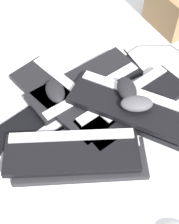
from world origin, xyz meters
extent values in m
plane|color=silver|center=(0.00, 0.00, 0.00)|extent=(3.20, 3.20, 0.00)
cube|color=black|center=(0.24, 0.04, 0.01)|extent=(0.39, 0.44, 0.02)
cube|color=silver|center=(0.29, 0.08, 0.03)|extent=(0.29, 0.35, 0.01)
cube|color=black|center=(0.03, 0.17, 0.01)|extent=(0.44, 0.39, 0.02)
cube|color=#B2B5BA|center=(-0.01, 0.12, 0.03)|extent=(0.35, 0.29, 0.01)
cube|color=#232326|center=(-0.11, 0.00, 0.01)|extent=(0.25, 0.46, 0.02)
cube|color=silver|center=(-0.06, 0.02, 0.03)|extent=(0.13, 0.42, 0.01)
cube|color=black|center=(0.11, -0.16, 0.01)|extent=(0.27, 0.46, 0.02)
cube|color=silver|center=(0.17, -0.17, 0.03)|extent=(0.15, 0.41, 0.01)
cube|color=black|center=(0.11, 0.12, 0.04)|extent=(0.38, 0.45, 0.02)
cube|color=silver|center=(0.16, 0.08, 0.06)|extent=(0.27, 0.36, 0.01)
cube|color=black|center=(-0.10, 0.03, 0.04)|extent=(0.24, 0.46, 0.02)
cube|color=silver|center=(-0.05, 0.04, 0.06)|extent=(0.13, 0.42, 0.01)
cube|color=black|center=(0.20, 0.05, 0.04)|extent=(0.42, 0.41, 0.02)
cube|color=silver|center=(0.16, 0.01, 0.06)|extent=(0.33, 0.31, 0.01)
cube|color=black|center=(0.12, -0.15, 0.04)|extent=(0.43, 0.41, 0.02)
cube|color=silver|center=(0.16, -0.11, 0.06)|extent=(0.34, 0.31, 0.01)
cube|color=black|center=(0.10, -0.14, 0.07)|extent=(0.26, 0.46, 0.02)
cube|color=silver|center=(0.15, -0.16, 0.09)|extent=(0.14, 0.41, 0.01)
ellipsoid|color=black|center=(0.11, 0.14, 0.08)|extent=(0.13, 0.11, 0.04)
ellipsoid|color=#4C4C51|center=(-0.17, 0.23, 0.02)|extent=(0.13, 0.11, 0.04)
ellipsoid|color=black|center=(0.14, -0.12, 0.11)|extent=(0.13, 0.10, 0.04)
ellipsoid|color=#4C4C51|center=(0.08, -0.16, 0.11)|extent=(0.09, 0.12, 0.04)
cylinder|color=#59595B|center=(-0.15, 0.26, 0.00)|extent=(0.01, 0.10, 0.01)
sphere|color=#59595B|center=(-0.15, 0.21, 0.00)|extent=(0.01, 0.01, 0.01)
cylinder|color=#59595B|center=(0.37, -0.07, 0.00)|extent=(0.08, 0.04, 0.01)
cylinder|color=#59595B|center=(0.45, -0.11, 0.00)|extent=(0.08, 0.06, 0.01)
cylinder|color=#59595B|center=(0.50, -0.18, 0.00)|extent=(0.03, 0.09, 0.01)
cylinder|color=#59595B|center=(0.52, -0.26, 0.00)|extent=(0.02, 0.06, 0.01)
sphere|color=#59595B|center=(0.33, -0.05, 0.00)|extent=(0.01, 0.01, 0.01)
sphere|color=#59595B|center=(0.41, -0.08, 0.00)|extent=(0.01, 0.01, 0.01)
sphere|color=#59595B|center=(0.49, -0.14, 0.00)|extent=(0.01, 0.01, 0.01)
sphere|color=#59595B|center=(0.51, -0.22, 0.00)|extent=(0.01, 0.01, 0.01)
sphere|color=#59595B|center=(0.52, -0.29, 0.00)|extent=(0.01, 0.01, 0.01)
cube|color=olive|center=(0.67, -0.28, 0.09)|extent=(0.28, 0.27, 0.18)
camera|label=1|loc=(-0.58, -0.11, 0.95)|focal=50.00mm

